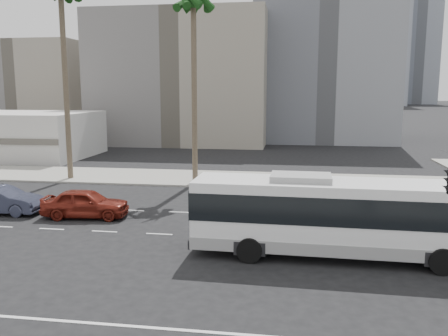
% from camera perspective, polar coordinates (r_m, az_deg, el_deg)
% --- Properties ---
extents(ground, '(700.00, 700.00, 0.00)m').
position_cam_1_polar(ground, '(24.18, -0.99, -8.39)').
color(ground, black).
rests_on(ground, ground).
extents(sidewalk_north, '(120.00, 7.00, 0.15)m').
position_cam_1_polar(sidewalk_north, '(39.09, 2.77, -1.40)').
color(sidewalk_north, gray).
rests_on(sidewalk_north, ground).
extents(midrise_beige_west, '(24.00, 18.00, 18.00)m').
position_cam_1_polar(midrise_beige_west, '(69.55, -4.70, 10.69)').
color(midrise_beige_west, slate).
rests_on(midrise_beige_west, ground).
extents(midrise_gray_center, '(20.00, 20.00, 26.00)m').
position_cam_1_polar(midrise_gray_center, '(75.03, 12.04, 13.48)').
color(midrise_gray_center, slate).
rests_on(midrise_gray_center, ground).
extents(midrise_beige_far, '(18.00, 16.00, 15.00)m').
position_cam_1_polar(midrise_beige_far, '(83.88, -21.64, 8.82)').
color(midrise_beige_far, slate).
rests_on(midrise_beige_far, ground).
extents(civic_tower, '(42.00, 42.00, 129.00)m').
position_cam_1_polar(civic_tower, '(274.57, 7.56, 15.89)').
color(civic_tower, beige).
rests_on(civic_tower, ground).
extents(highrise_right, '(26.00, 26.00, 70.00)m').
position_cam_1_polar(highrise_right, '(257.52, 18.34, 15.09)').
color(highrise_right, slate).
rests_on(highrise_right, ground).
extents(highrise_far, '(22.00, 22.00, 60.00)m').
position_cam_1_polar(highrise_far, '(291.22, 22.26, 13.17)').
color(highrise_far, slate).
rests_on(highrise_far, ground).
extents(city_bus, '(13.00, 3.21, 3.72)m').
position_cam_1_polar(city_bus, '(21.47, 13.71, -5.54)').
color(city_bus, white).
rests_on(city_bus, ground).
extents(car_a, '(2.53, 5.21, 1.71)m').
position_cam_1_polar(car_a, '(28.74, -16.53, -4.14)').
color(car_a, maroon).
rests_on(car_a, ground).
extents(car_b, '(1.84, 5.10, 1.67)m').
position_cam_1_polar(car_b, '(31.54, -25.56, -3.53)').
color(car_b, '#2F3346').
rests_on(car_b, ground).
extents(palm_near, '(4.51, 4.51, 15.21)m').
position_cam_1_polar(palm_near, '(37.60, -3.75, 19.16)').
color(palm_near, brown).
rests_on(palm_near, ground).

